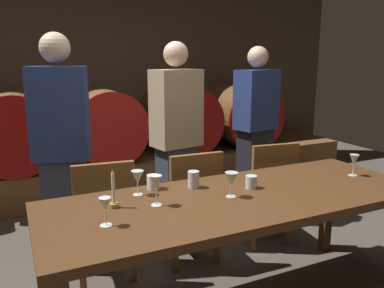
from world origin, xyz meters
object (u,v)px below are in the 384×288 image
Objects in this scene: wine_barrel_far_right at (238,115)px; chair_left at (104,214)px; chair_center at (191,202)px; wine_barrel_left at (14,131)px; cup_center at (194,179)px; dining_table at (239,207)px; wine_glass_center_right at (231,180)px; wine_glass_far_left at (105,206)px; wine_barrel_center at (103,124)px; guest_center at (177,143)px; wine_barrel_right at (178,119)px; guest_left at (63,153)px; guest_right at (255,133)px; wine_glass_center_left at (156,184)px; cup_left at (153,182)px; wine_glass_far_right at (354,161)px; candle_center at (114,197)px; cup_right at (251,182)px; wine_glass_left at (137,178)px; chair_right at (267,188)px.

wine_barrel_far_right is 1.05× the size of chair_left.
chair_left is at bearing -0.75° from chair_center.
wine_barrel_left reaches higher than cup_center.
wine_glass_center_right reaches higher than dining_table.
wine_barrel_far_right is at bearing 47.91° from wine_glass_far_left.
wine_barrel_center is 0.55× the size of guest_center.
wine_barrel_left is 1.87m from wine_barrel_right.
wine_barrel_right is at bearing 74.45° from dining_table.
guest_right is (1.79, 0.22, -0.04)m from guest_left.
wine_glass_center_left is at bearing 52.77° from chair_center.
wine_barrel_far_right is at bearing 48.13° from cup_left.
wine_glass_far_left reaches higher than chair_center.
guest_center is 11.22× the size of wine_glass_center_right.
guest_center is at bearing -135.40° from wine_barrel_far_right.
cup_left is at bearing 166.34° from wine_glass_far_right.
wine_barrel_left is 6.19× the size of wine_glass_center_right.
candle_center is (-2.31, -2.45, 0.01)m from wine_barrel_far_right.
wine_barrel_right is at bearing 68.94° from cup_center.
guest_left is 1.34m from cup_right.
candle_center reaches higher than wine_glass_center_left.
wine_glass_far_left is 0.71m from cup_center.
chair_left reaches higher than cup_left.
guest_right is 1.19m from wine_glass_far_right.
dining_table is (-1.60, -2.58, -0.12)m from wine_barrel_far_right.
wine_glass_far_right is 1.41× the size of cup_center.
guest_right reaches higher than wine_glass_left.
wine_glass_far_left is (0.06, -1.06, -0.03)m from guest_left.
chair_center is 5.12× the size of wine_glass_center_left.
wine_barrel_far_right is 11.65× the size of cup_right.
guest_center reaches higher than chair_center.
wine_glass_far_right is (1.58, -0.68, 0.37)m from chair_left.
chair_right is at bearing 26.41° from wine_glass_far_left.
wine_glass_center_left is (-0.28, -2.52, 0.08)m from wine_barrel_center.
guest_left is at bearing 93.08° from wine_glass_far_left.
wine_glass_far_left is at bearing 41.76° from guest_center.
dining_table is 2.60× the size of chair_right.
wine_barrel_left is 2.80m from wine_glass_center_right.
wine_glass_center_right is at bearing -156.31° from cup_right.
cup_right is (0.56, -0.24, -0.00)m from cup_left.
chair_right is at bearing -90.67° from wine_barrel_right.
dining_table is 2.60× the size of chair_left.
wine_barrel_far_right is at bearing -146.66° from guest_center.
dining_table is 10.55× the size of candle_center.
guest_right is (2.08, -1.39, 0.04)m from wine_barrel_left.
chair_right is at bearing -173.95° from guest_left.
wine_barrel_center is 2.73m from wine_glass_far_left.
cup_right is at bearing 2.38° from wine_glass_center_left.
chair_right is 0.78m from wine_glass_far_right.
wine_barrel_far_right is 2.96m from chair_left.
wine_glass_far_right is at bearing 118.73° from guest_center.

